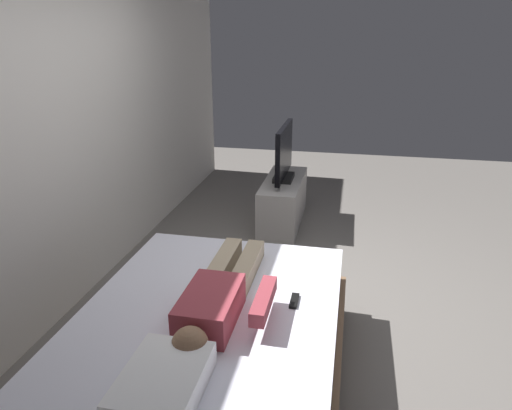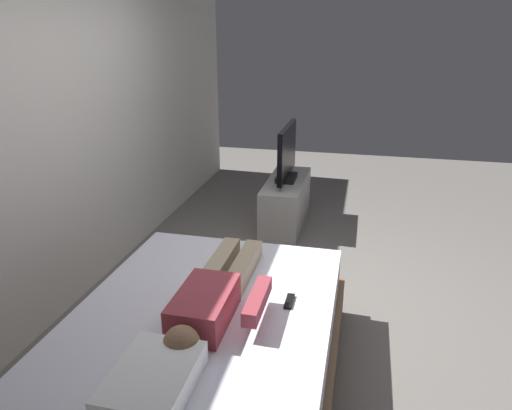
{
  "view_description": "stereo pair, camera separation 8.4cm",
  "coord_description": "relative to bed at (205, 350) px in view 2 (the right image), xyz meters",
  "views": [
    {
      "loc": [
        -3.05,
        -0.33,
        2.03
      ],
      "look_at": [
        0.41,
        0.39,
        0.69
      ],
      "focal_mm": 32.71,
      "sensor_mm": 36.0,
      "label": 1
    },
    {
      "loc": [
        -3.04,
        -0.42,
        2.03
      ],
      "look_at": [
        0.41,
        0.39,
        0.69
      ],
      "focal_mm": 32.71,
      "sensor_mm": 36.0,
      "label": 2
    }
  ],
  "objects": [
    {
      "name": "ground_plane",
      "position": [
        0.9,
        -0.39,
        -0.26
      ],
      "size": [
        10.0,
        10.0,
        0.0
      ],
      "primitive_type": "plane",
      "color": "slate"
    },
    {
      "name": "back_wall",
      "position": [
        1.3,
        1.36,
        1.14
      ],
      "size": [
        6.4,
        0.1,
        2.8
      ],
      "primitive_type": "cube",
      "color": "silver",
      "rests_on": "ground"
    },
    {
      "name": "bed",
      "position": [
        0.0,
        0.0,
        0.0
      ],
      "size": [
        1.96,
        1.51,
        0.54
      ],
      "color": "brown",
      "rests_on": "ground"
    },
    {
      "name": "pillow",
      "position": [
        -0.66,
        0.0,
        0.34
      ],
      "size": [
        0.48,
        0.34,
        0.12
      ],
      "primitive_type": "cube",
      "color": "white",
      "rests_on": "bed"
    },
    {
      "name": "person",
      "position": [
        0.03,
        -0.06,
        0.36
      ],
      "size": [
        1.26,
        0.46,
        0.18
      ],
      "color": "#993842",
      "rests_on": "bed"
    },
    {
      "name": "remote",
      "position": [
        0.18,
        -0.46,
        0.29
      ],
      "size": [
        0.15,
        0.04,
        0.02
      ],
      "primitive_type": "cube",
      "color": "black",
      "rests_on": "bed"
    },
    {
      "name": "tv_stand",
      "position": [
        2.63,
        -0.03,
        -0.01
      ],
      "size": [
        1.1,
        0.4,
        0.5
      ],
      "primitive_type": "cube",
      "color": "#B7B2AD",
      "rests_on": "ground"
    },
    {
      "name": "tv",
      "position": [
        2.63,
        -0.03,
        0.52
      ],
      "size": [
        0.88,
        0.2,
        0.59
      ],
      "color": "black",
      "rests_on": "tv_stand"
    }
  ]
}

